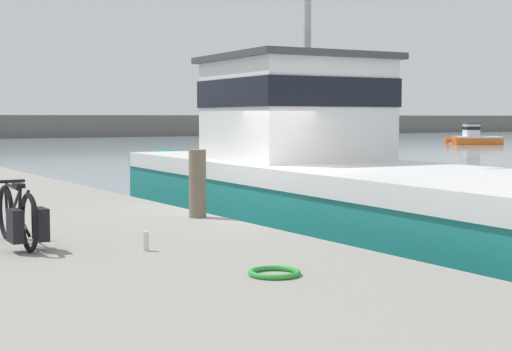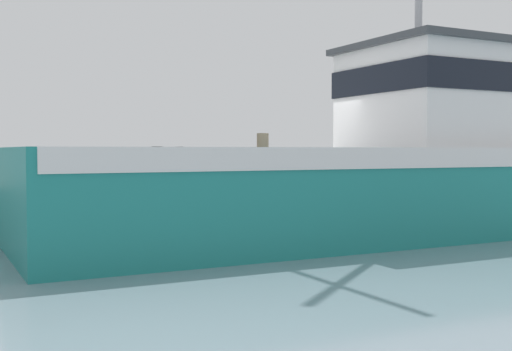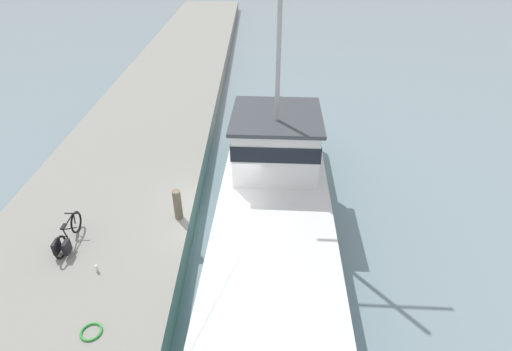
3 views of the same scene
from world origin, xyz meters
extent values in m
plane|color=gray|center=(0.00, 0.00, 0.00)|extent=(320.00, 320.00, 0.00)
cube|color=gray|center=(-4.04, 0.00, 0.45)|extent=(6.14, 80.00, 0.91)
cube|color=teal|center=(1.69, 0.13, 0.79)|extent=(4.04, 12.44, 1.59)
cone|color=teal|center=(2.08, 7.36, 0.79)|extent=(1.63, 2.29, 1.51)
cube|color=white|center=(1.69, 0.13, 1.43)|extent=(4.10, 12.20, 0.32)
cube|color=white|center=(1.77, 1.66, 2.51)|extent=(2.85, 2.97, 1.84)
cube|color=black|center=(1.77, 1.66, 2.83)|extent=(2.91, 3.03, 0.52)
cube|color=#3D4247|center=(1.77, 1.66, 3.49)|extent=(3.08, 3.21, 0.12)
cylinder|color=#B2B2B7|center=(1.75, 1.23, 6.70)|extent=(0.14, 0.14, 6.29)
torus|color=black|center=(-4.27, -2.06, 1.24)|extent=(0.06, 0.66, 0.66)
torus|color=black|center=(-4.25, -0.97, 1.24)|extent=(0.06, 0.66, 0.66)
cylinder|color=black|center=(-4.26, -1.89, 1.16)|extent=(0.04, 0.37, 0.18)
cylinder|color=black|center=(-4.26, -1.65, 1.34)|extent=(0.04, 0.14, 0.50)
cylinder|color=black|center=(-4.26, -1.83, 1.41)|extent=(0.04, 0.48, 0.38)
cylinder|color=black|center=(-4.26, -1.37, 1.33)|extent=(0.04, 0.69, 0.51)
cylinder|color=black|center=(-4.26, -1.32, 1.58)|extent=(0.04, 0.56, 0.05)
cylinder|color=black|center=(-4.25, -1.01, 1.40)|extent=(0.04, 0.10, 0.34)
cylinder|color=black|center=(-4.25, -1.04, 1.62)|extent=(0.44, 0.04, 0.04)
cube|color=black|center=(-4.26, -1.63, 1.62)|extent=(0.10, 0.24, 0.05)
cube|color=black|center=(-4.41, -2.01, 1.21)|extent=(0.12, 0.32, 0.36)
cube|color=black|center=(-4.13, -2.01, 1.21)|extent=(0.12, 0.32, 0.36)
cylinder|color=#756651|center=(-1.32, -0.34, 1.41)|extent=(0.26, 0.26, 1.01)
torus|color=green|center=(-2.64, -4.51, 0.94)|extent=(0.50, 0.50, 0.05)
cylinder|color=silver|center=(-3.13, -2.63, 1.02)|extent=(0.07, 0.07, 0.22)
camera|label=1|loc=(-6.56, -10.64, 2.40)|focal=55.00mm
camera|label=2|loc=(10.67, -7.51, 1.54)|focal=45.00mm
camera|label=3|loc=(1.10, -10.22, 8.79)|focal=28.00mm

